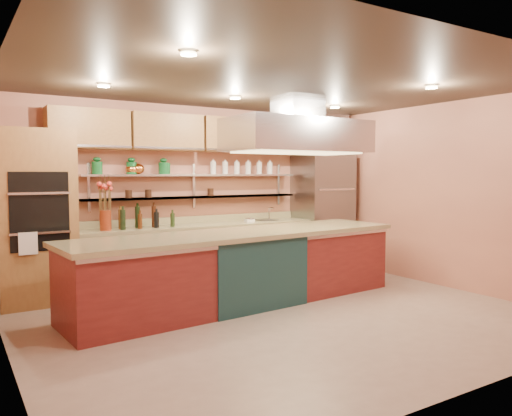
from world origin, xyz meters
TOP-DOWN VIEW (x-y plane):
  - floor at (0.00, 0.00)m, footprint 6.00×5.00m
  - ceiling at (0.00, 0.00)m, footprint 6.00×5.00m
  - wall_back at (0.00, 2.50)m, footprint 6.00×0.04m
  - wall_front at (0.00, -2.50)m, footprint 6.00×0.04m
  - wall_left at (-3.00, 0.00)m, footprint 0.04×5.00m
  - wall_right at (3.00, 0.00)m, footprint 0.04×5.00m
  - oven_stack at (-2.45, 2.18)m, footprint 0.95×0.64m
  - refrigerator at (2.35, 2.14)m, footprint 0.95×0.72m
  - back_counter at (-0.05, 2.20)m, footprint 3.84×0.64m
  - wall_shelf_lower at (-0.05, 2.37)m, footprint 3.60×0.26m
  - wall_shelf_upper at (-0.05, 2.37)m, footprint 3.60×0.26m
  - upper_cabinets at (0.00, 2.32)m, footprint 4.60×0.36m
  - range_hood at (0.75, 0.77)m, footprint 2.00×1.00m
  - ceiling_downlights at (0.00, 0.20)m, footprint 4.00×2.80m
  - island at (-0.15, 0.77)m, footprint 4.67×1.36m
  - flower_vase at (-1.56, 2.15)m, footprint 0.18×0.18m
  - oil_bottle_cluster at (-0.95, 2.15)m, footprint 0.90×0.58m
  - kitchen_scale at (0.80, 2.15)m, footprint 0.17×0.15m
  - bar_faucet at (1.25, 2.25)m, footprint 0.03×0.03m
  - copper_kettle at (-1.01, 2.37)m, footprint 0.20×0.20m
  - green_canister at (-0.57, 2.37)m, footprint 0.17×0.17m

SIDE VIEW (x-z plane):
  - floor at x=0.00m, z-range -0.02..0.00m
  - back_counter at x=-0.05m, z-range 0.00..0.93m
  - island at x=-0.15m, z-range 0.00..0.96m
  - kitchen_scale at x=0.80m, z-range 0.93..1.01m
  - bar_faucet at x=1.25m, z-range 0.93..1.14m
  - refrigerator at x=2.35m, z-range 0.00..2.10m
  - oil_bottle_cluster at x=-0.95m, z-range 0.93..1.21m
  - flower_vase at x=-1.56m, z-range 0.93..1.21m
  - oven_stack at x=-2.45m, z-range 0.00..2.30m
  - wall_shelf_lower at x=-0.05m, z-range 1.34..1.36m
  - wall_back at x=0.00m, z-range 0.00..2.80m
  - wall_front at x=0.00m, z-range 0.00..2.80m
  - wall_left at x=-3.00m, z-range 0.00..2.80m
  - wall_right at x=3.00m, z-range 0.00..2.80m
  - wall_shelf_upper at x=-0.05m, z-range 1.69..1.71m
  - copper_kettle at x=-1.01m, z-range 1.71..1.88m
  - green_canister at x=-0.57m, z-range 1.71..1.89m
  - range_hood at x=0.75m, z-range 2.02..2.48m
  - upper_cabinets at x=0.00m, z-range 2.08..2.62m
  - ceiling_downlights at x=0.00m, z-range 2.76..2.78m
  - ceiling at x=0.00m, z-range 2.79..2.81m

